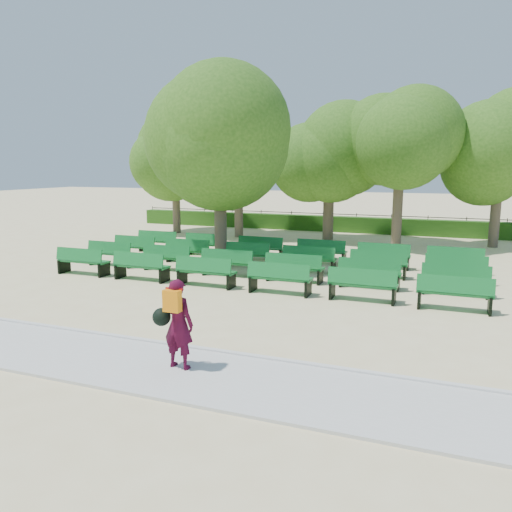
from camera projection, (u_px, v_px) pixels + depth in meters
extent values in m
plane|color=beige|center=(250.00, 282.00, 16.66)|extent=(120.00, 120.00, 0.00)
cube|color=silver|center=(112.00, 361.00, 9.86)|extent=(30.00, 2.20, 0.06)
cube|color=silver|center=(145.00, 341.00, 10.91)|extent=(30.00, 0.12, 0.10)
cube|color=#255215|center=(338.00, 224.00, 29.43)|extent=(26.00, 0.70, 0.90)
cube|color=#13712D|center=(270.00, 260.00, 17.92)|extent=(1.94, 0.54, 0.06)
cube|color=#13712D|center=(268.00, 254.00, 17.67)|extent=(1.94, 0.15, 0.45)
cylinder|color=brown|center=(221.00, 223.00, 19.12)|extent=(0.47, 0.47, 3.36)
ellipsoid|color=#39681B|center=(220.00, 140.00, 18.57)|extent=(5.12, 5.12, 4.61)
imported|color=#410920|center=(178.00, 324.00, 9.32)|extent=(0.66, 0.46, 1.72)
cube|color=orange|center=(172.00, 301.00, 9.05)|extent=(0.32, 0.16, 0.40)
sphere|color=black|center=(162.00, 317.00, 9.36)|extent=(0.34, 0.34, 0.34)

